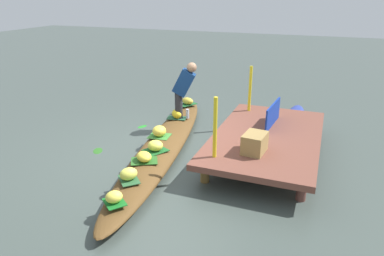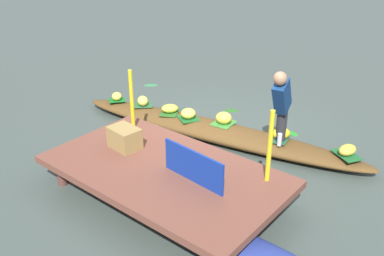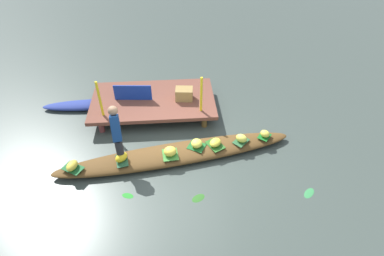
% 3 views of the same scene
% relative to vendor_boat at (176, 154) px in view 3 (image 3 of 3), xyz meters
% --- Properties ---
extents(canal_water, '(40.00, 40.00, 0.00)m').
position_rel_vendor_boat_xyz_m(canal_water, '(0.00, 0.00, -0.12)').
color(canal_water, '#3F4944').
rests_on(canal_water, ground).
extents(dock_platform, '(3.20, 1.80, 0.41)m').
position_rel_vendor_boat_xyz_m(dock_platform, '(-0.53, 1.79, 0.23)').
color(dock_platform, brown).
rests_on(dock_platform, ground).
extents(vendor_boat, '(5.44, 1.55, 0.24)m').
position_rel_vendor_boat_xyz_m(vendor_boat, '(0.00, 0.00, 0.00)').
color(vendor_boat, brown).
rests_on(vendor_boat, ground).
extents(moored_boat, '(2.65, 0.48, 0.19)m').
position_rel_vendor_boat_xyz_m(moored_boat, '(-2.21, 2.09, -0.03)').
color(moored_boat, navy).
rests_on(moored_boat, ground).
extents(leaf_mat_0, '(0.44, 0.44, 0.01)m').
position_rel_vendor_boat_xyz_m(leaf_mat_0, '(1.50, 0.17, 0.13)').
color(leaf_mat_0, '#2A5A33').
rests_on(leaf_mat_0, vendor_boat).
extents(banana_bunch_0, '(0.33, 0.31, 0.18)m').
position_rel_vendor_boat_xyz_m(banana_bunch_0, '(1.50, 0.17, 0.22)').
color(banana_bunch_0, '#E7E453').
rests_on(banana_bunch_0, vendor_boat).
extents(leaf_mat_1, '(0.38, 0.39, 0.01)m').
position_rel_vendor_boat_xyz_m(leaf_mat_1, '(2.07, 0.30, 0.13)').
color(leaf_mat_1, '#166721').
rests_on(leaf_mat_1, vendor_boat).
extents(banana_bunch_1, '(0.29, 0.29, 0.16)m').
position_rel_vendor_boat_xyz_m(banana_bunch_1, '(2.07, 0.30, 0.20)').
color(banana_bunch_1, '#F2DE4F').
rests_on(banana_bunch_1, vendor_boat).
extents(leaf_mat_2, '(0.37, 0.42, 0.01)m').
position_rel_vendor_boat_xyz_m(leaf_mat_2, '(-0.14, -0.14, 0.13)').
color(leaf_mat_2, '#3C8434').
rests_on(leaf_mat_2, vendor_boat).
extents(banana_bunch_2, '(0.30, 0.28, 0.20)m').
position_rel_vendor_boat_xyz_m(banana_bunch_2, '(-0.14, -0.14, 0.23)').
color(banana_bunch_2, yellow).
rests_on(banana_bunch_2, vendor_boat).
extents(leaf_mat_3, '(0.46, 0.51, 0.01)m').
position_rel_vendor_boat_xyz_m(leaf_mat_3, '(0.89, 0.09, 0.13)').
color(leaf_mat_3, '#285E20').
rests_on(leaf_mat_3, vendor_boat).
extents(banana_bunch_3, '(0.37, 0.37, 0.15)m').
position_rel_vendor_boat_xyz_m(banana_bunch_3, '(0.89, 0.09, 0.20)').
color(banana_bunch_3, yellow).
rests_on(banana_bunch_3, vendor_boat).
extents(leaf_mat_4, '(0.32, 0.44, 0.01)m').
position_rel_vendor_boat_xyz_m(leaf_mat_4, '(-1.17, -0.23, 0.13)').
color(leaf_mat_4, '#245235').
rests_on(leaf_mat_4, vendor_boat).
extents(banana_bunch_4, '(0.33, 0.34, 0.19)m').
position_rel_vendor_boat_xyz_m(banana_bunch_4, '(-1.17, -0.23, 0.22)').
color(banana_bunch_4, yellow).
rests_on(banana_bunch_4, vendor_boat).
extents(leaf_mat_5, '(0.48, 0.46, 0.01)m').
position_rel_vendor_boat_xyz_m(leaf_mat_5, '(0.46, 0.08, 0.13)').
color(leaf_mat_5, '#1C5B25').
rests_on(leaf_mat_5, vendor_boat).
extents(banana_bunch_5, '(0.29, 0.30, 0.18)m').
position_rel_vendor_boat_xyz_m(banana_bunch_5, '(0.46, 0.08, 0.22)').
color(banana_bunch_5, '#EDE650').
rests_on(banana_bunch_5, vendor_boat).
extents(leaf_mat_6, '(0.50, 0.44, 0.01)m').
position_rel_vendor_boat_xyz_m(leaf_mat_6, '(-2.18, -0.38, 0.13)').
color(leaf_mat_6, '#1D5A2C').
rests_on(leaf_mat_6, vendor_boat).
extents(banana_bunch_6, '(0.29, 0.35, 0.16)m').
position_rel_vendor_boat_xyz_m(banana_bunch_6, '(-2.18, -0.38, 0.21)').
color(banana_bunch_6, gold).
rests_on(banana_bunch_6, vendor_boat).
extents(vendor_person, '(0.25, 0.51, 1.20)m').
position_rel_vendor_boat_xyz_m(vendor_person, '(-1.20, -0.08, 0.81)').
color(vendor_person, '#28282D').
rests_on(vendor_person, vendor_boat).
extents(water_bottle, '(0.07, 0.07, 0.20)m').
position_rel_vendor_boat_xyz_m(water_bottle, '(-1.26, -0.02, 0.22)').
color(water_bottle, silver).
rests_on(water_bottle, vendor_boat).
extents(market_banner, '(0.96, 0.11, 0.43)m').
position_rel_vendor_boat_xyz_m(market_banner, '(-1.03, 1.79, 0.50)').
color(market_banner, navy).
rests_on(market_banner, dock_platform).
extents(railing_post_west, '(0.06, 0.06, 0.95)m').
position_rel_vendor_boat_xyz_m(railing_post_west, '(-1.73, 1.19, 0.76)').
color(railing_post_west, yellow).
rests_on(railing_post_west, dock_platform).
extents(railing_post_east, '(0.06, 0.06, 0.95)m').
position_rel_vendor_boat_xyz_m(railing_post_east, '(0.67, 1.19, 0.76)').
color(railing_post_east, yellow).
rests_on(railing_post_east, dock_platform).
extents(produce_crate, '(0.47, 0.36, 0.31)m').
position_rel_vendor_boat_xyz_m(produce_crate, '(0.28, 1.72, 0.44)').
color(produce_crate, olive).
rests_on(produce_crate, dock_platform).
extents(drifting_plant_0, '(0.33, 0.29, 0.01)m').
position_rel_vendor_boat_xyz_m(drifting_plant_0, '(0.39, -1.16, -0.12)').
color(drifting_plant_0, '#296020').
rests_on(drifting_plant_0, ground).
extents(drifting_plant_1, '(0.27, 0.20, 0.01)m').
position_rel_vendor_boat_xyz_m(drifting_plant_1, '(-1.02, -1.00, -0.12)').
color(drifting_plant_1, '#238426').
rests_on(drifting_plant_1, ground).
extents(drifting_plant_2, '(0.34, 0.34, 0.01)m').
position_rel_vendor_boat_xyz_m(drifting_plant_2, '(2.65, -1.21, -0.12)').
color(drifting_plant_2, '#348648').
rests_on(drifting_plant_2, ground).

